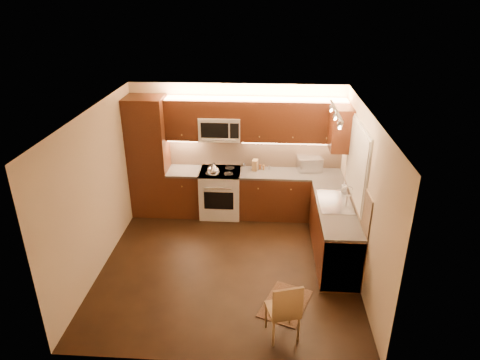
# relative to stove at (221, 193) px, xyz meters

# --- Properties ---
(floor) EXTENTS (4.00, 4.00, 0.01)m
(floor) POSITION_rel_stove_xyz_m (0.30, -1.68, -0.46)
(floor) COLOR black
(floor) RESTS_ON ground
(ceiling) EXTENTS (4.00, 4.00, 0.01)m
(ceiling) POSITION_rel_stove_xyz_m (0.30, -1.68, 2.04)
(ceiling) COLOR beige
(ceiling) RESTS_ON ground
(wall_back) EXTENTS (4.00, 0.01, 2.50)m
(wall_back) POSITION_rel_stove_xyz_m (0.30, 0.32, 0.79)
(wall_back) COLOR beige
(wall_back) RESTS_ON ground
(wall_front) EXTENTS (4.00, 0.01, 2.50)m
(wall_front) POSITION_rel_stove_xyz_m (0.30, -3.67, 0.79)
(wall_front) COLOR beige
(wall_front) RESTS_ON ground
(wall_left) EXTENTS (0.01, 4.00, 2.50)m
(wall_left) POSITION_rel_stove_xyz_m (-1.70, -1.68, 0.79)
(wall_left) COLOR beige
(wall_left) RESTS_ON ground
(wall_right) EXTENTS (0.01, 4.00, 2.50)m
(wall_right) POSITION_rel_stove_xyz_m (2.30, -1.68, 0.79)
(wall_right) COLOR beige
(wall_right) RESTS_ON ground
(pantry) EXTENTS (0.70, 0.60, 2.30)m
(pantry) POSITION_rel_stove_xyz_m (-1.35, 0.02, 0.69)
(pantry) COLOR #40190D
(pantry) RESTS_ON floor
(base_cab_back_left) EXTENTS (0.62, 0.60, 0.86)m
(base_cab_back_left) POSITION_rel_stove_xyz_m (-0.69, 0.02, -0.03)
(base_cab_back_left) COLOR #40190D
(base_cab_back_left) RESTS_ON floor
(counter_back_left) EXTENTS (0.62, 0.60, 0.04)m
(counter_back_left) POSITION_rel_stove_xyz_m (-0.69, 0.02, 0.42)
(counter_back_left) COLOR #3A3734
(counter_back_left) RESTS_ON base_cab_back_left
(base_cab_back_right) EXTENTS (1.92, 0.60, 0.86)m
(base_cab_back_right) POSITION_rel_stove_xyz_m (1.34, 0.02, -0.03)
(base_cab_back_right) COLOR #40190D
(base_cab_back_right) RESTS_ON floor
(counter_back_right) EXTENTS (1.92, 0.60, 0.04)m
(counter_back_right) POSITION_rel_stove_xyz_m (1.34, 0.02, 0.42)
(counter_back_right) COLOR #3A3734
(counter_back_right) RESTS_ON base_cab_back_right
(base_cab_right) EXTENTS (0.60, 2.00, 0.86)m
(base_cab_right) POSITION_rel_stove_xyz_m (2.00, -1.28, -0.03)
(base_cab_right) COLOR #40190D
(base_cab_right) RESTS_ON floor
(counter_right) EXTENTS (0.60, 2.00, 0.04)m
(counter_right) POSITION_rel_stove_xyz_m (2.00, -1.28, 0.42)
(counter_right) COLOR #3A3734
(counter_right) RESTS_ON base_cab_right
(dishwasher) EXTENTS (0.58, 0.60, 0.84)m
(dishwasher) POSITION_rel_stove_xyz_m (2.00, -1.98, -0.03)
(dishwasher) COLOR silver
(dishwasher) RESTS_ON floor
(backsplash_back) EXTENTS (3.30, 0.02, 0.60)m
(backsplash_back) POSITION_rel_stove_xyz_m (0.65, 0.31, 0.74)
(backsplash_back) COLOR tan
(backsplash_back) RESTS_ON wall_back
(backsplash_right) EXTENTS (0.02, 2.00, 0.60)m
(backsplash_right) POSITION_rel_stove_xyz_m (2.29, -1.28, 0.74)
(backsplash_right) COLOR tan
(backsplash_right) RESTS_ON wall_right
(upper_cab_back_left) EXTENTS (0.62, 0.35, 0.75)m
(upper_cab_back_left) POSITION_rel_stove_xyz_m (-0.69, 0.15, 1.42)
(upper_cab_back_left) COLOR #40190D
(upper_cab_back_left) RESTS_ON wall_back
(upper_cab_back_right) EXTENTS (1.92, 0.35, 0.75)m
(upper_cab_back_right) POSITION_rel_stove_xyz_m (1.34, 0.15, 1.42)
(upper_cab_back_right) COLOR #40190D
(upper_cab_back_right) RESTS_ON wall_back
(upper_cab_bridge) EXTENTS (0.76, 0.35, 0.31)m
(upper_cab_bridge) POSITION_rel_stove_xyz_m (0.00, 0.15, 1.63)
(upper_cab_bridge) COLOR #40190D
(upper_cab_bridge) RESTS_ON wall_back
(upper_cab_right_corner) EXTENTS (0.35, 0.50, 0.75)m
(upper_cab_right_corner) POSITION_rel_stove_xyz_m (2.12, -0.28, 1.42)
(upper_cab_right_corner) COLOR #40190D
(upper_cab_right_corner) RESTS_ON wall_right
(stove) EXTENTS (0.76, 0.65, 0.92)m
(stove) POSITION_rel_stove_xyz_m (0.00, 0.00, 0.00)
(stove) COLOR silver
(stove) RESTS_ON floor
(microwave) EXTENTS (0.76, 0.38, 0.44)m
(microwave) POSITION_rel_stove_xyz_m (0.00, 0.14, 1.26)
(microwave) COLOR silver
(microwave) RESTS_ON wall_back
(window_frame) EXTENTS (0.03, 1.44, 1.24)m
(window_frame) POSITION_rel_stove_xyz_m (2.29, -1.12, 1.14)
(window_frame) COLOR silver
(window_frame) RESTS_ON wall_right
(window_blinds) EXTENTS (0.02, 1.36, 1.16)m
(window_blinds) POSITION_rel_stove_xyz_m (2.27, -1.12, 1.14)
(window_blinds) COLOR silver
(window_blinds) RESTS_ON wall_right
(sink) EXTENTS (0.52, 0.86, 0.15)m
(sink) POSITION_rel_stove_xyz_m (2.00, -1.12, 0.52)
(sink) COLOR silver
(sink) RESTS_ON counter_right
(faucet) EXTENTS (0.20, 0.04, 0.30)m
(faucet) POSITION_rel_stove_xyz_m (2.18, -1.12, 0.59)
(faucet) COLOR silver
(faucet) RESTS_ON counter_right
(track_light_bar) EXTENTS (0.04, 1.20, 0.03)m
(track_light_bar) POSITION_rel_stove_xyz_m (1.85, -1.27, 2.00)
(track_light_bar) COLOR silver
(track_light_bar) RESTS_ON ceiling
(kettle) EXTENTS (0.27, 0.27, 0.25)m
(kettle) POSITION_rel_stove_xyz_m (-0.10, -0.22, 0.58)
(kettle) COLOR silver
(kettle) RESTS_ON stove
(toaster_oven) EXTENTS (0.50, 0.41, 0.26)m
(toaster_oven) POSITION_rel_stove_xyz_m (1.68, 0.19, 0.57)
(toaster_oven) COLOR silver
(toaster_oven) RESTS_ON counter_back_right
(knife_block) EXTENTS (0.12, 0.16, 0.21)m
(knife_block) POSITION_rel_stove_xyz_m (0.65, 0.12, 0.54)
(knife_block) COLOR olive
(knife_block) RESTS_ON counter_back_right
(spice_jar_a) EXTENTS (0.05, 0.05, 0.08)m
(spice_jar_a) POSITION_rel_stove_xyz_m (0.44, 0.26, 0.48)
(spice_jar_a) COLOR silver
(spice_jar_a) RESTS_ON counter_back_right
(spice_jar_b) EXTENTS (0.05, 0.05, 0.10)m
(spice_jar_b) POSITION_rel_stove_xyz_m (0.82, 0.15, 0.49)
(spice_jar_b) COLOR brown
(spice_jar_b) RESTS_ON counter_back_right
(spice_jar_c) EXTENTS (0.05, 0.05, 0.09)m
(spice_jar_c) POSITION_rel_stove_xyz_m (0.93, 0.17, 0.48)
(spice_jar_c) COLOR silver
(spice_jar_c) RESTS_ON counter_back_right
(spice_jar_d) EXTENTS (0.05, 0.05, 0.10)m
(spice_jar_d) POSITION_rel_stove_xyz_m (0.75, 0.17, 0.49)
(spice_jar_d) COLOR brown
(spice_jar_d) RESTS_ON counter_back_right
(soap_bottle) EXTENTS (0.09, 0.09, 0.19)m
(soap_bottle) POSITION_rel_stove_xyz_m (2.20, -0.73, 0.53)
(soap_bottle) COLOR silver
(soap_bottle) RESTS_ON counter_right
(rug) EXTENTS (0.83, 0.99, 0.01)m
(rug) POSITION_rel_stove_xyz_m (1.19, -2.58, -0.45)
(rug) COLOR black
(rug) RESTS_ON floor
(dining_chair) EXTENTS (0.47, 0.47, 0.86)m
(dining_chair) POSITION_rel_stove_xyz_m (1.12, -3.16, -0.03)
(dining_chair) COLOR olive
(dining_chair) RESTS_ON floor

